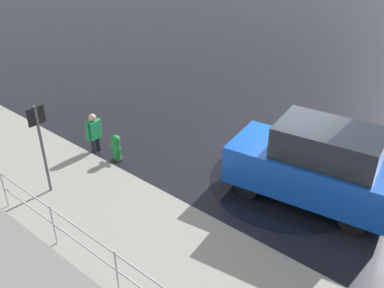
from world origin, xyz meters
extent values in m
plane|color=black|center=(0.00, 0.00, 0.00)|extent=(60.00, 60.00, 0.00)
cube|color=gray|center=(0.00, 4.20, 0.02)|extent=(24.00, 3.20, 0.04)
cube|color=blue|center=(-1.03, 0.47, 0.79)|extent=(4.11, 2.26, 0.99)
cube|color=#1E232B|center=(-1.34, 0.42, 1.67)|extent=(2.54, 1.83, 0.77)
cylinder|color=black|center=(0.14, 1.36, 0.30)|extent=(0.63, 0.31, 0.60)
cylinder|color=black|center=(0.35, -0.05, 0.30)|extent=(0.63, 0.31, 0.60)
cylinder|color=black|center=(-2.41, 0.98, 0.30)|extent=(0.63, 0.31, 0.60)
cylinder|color=black|center=(-2.20, -0.43, 0.30)|extent=(0.63, 0.31, 0.60)
cylinder|color=#197A2D|center=(3.95, 2.31, 0.31)|extent=(0.22, 0.22, 0.62)
sphere|color=#197A2D|center=(3.95, 2.31, 0.67)|extent=(0.26, 0.26, 0.26)
cylinder|color=#197A2D|center=(3.79, 2.31, 0.38)|extent=(0.10, 0.09, 0.09)
cylinder|color=#197A2D|center=(4.11, 2.31, 0.38)|extent=(0.10, 0.09, 0.09)
cylinder|color=#2D2D2D|center=(3.95, 2.31, 0.03)|extent=(0.31, 0.31, 0.06)
cube|color=#1E8C4C|center=(4.80, 2.38, 0.73)|extent=(0.27, 0.38, 0.55)
sphere|color=tan|center=(4.80, 2.38, 1.11)|extent=(0.22, 0.22, 0.22)
cylinder|color=#1E1E2D|center=(4.81, 2.29, 0.23)|extent=(0.13, 0.13, 0.45)
cylinder|color=#1E1E2D|center=(4.79, 2.47, 0.23)|extent=(0.13, 0.13, 0.45)
cylinder|color=#1E8C4C|center=(4.82, 2.15, 0.73)|extent=(0.09, 0.09, 0.50)
cylinder|color=#1E8C4C|center=(4.78, 2.62, 0.73)|extent=(0.09, 0.09, 0.50)
cylinder|color=#B7BABF|center=(0.31, 5.46, 0.53)|extent=(0.04, 0.04, 1.05)
cylinder|color=#B7BABF|center=(2.31, 5.46, 0.53)|extent=(0.04, 0.04, 1.05)
cylinder|color=#B7BABF|center=(4.32, 5.46, 0.53)|extent=(0.04, 0.04, 1.05)
cylinder|color=#B7BABF|center=(-0.69, 5.46, 1.00)|extent=(10.02, 0.04, 0.04)
cylinder|color=#4C4C51|center=(4.09, 4.42, 1.20)|extent=(0.07, 0.07, 2.40)
cube|color=black|center=(4.09, 4.42, 2.15)|extent=(0.04, 0.44, 0.44)
cylinder|color=black|center=(-0.35, 0.15, 0.00)|extent=(4.14, 4.14, 0.01)
camera|label=1|loc=(-4.40, 8.89, 6.52)|focal=40.00mm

